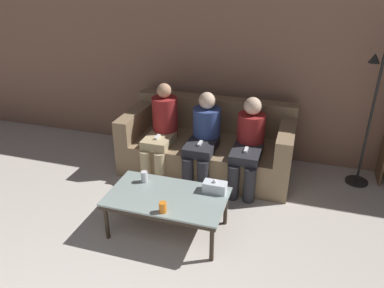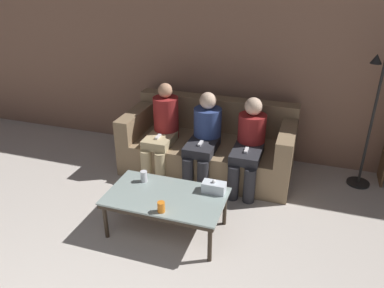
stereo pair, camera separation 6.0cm
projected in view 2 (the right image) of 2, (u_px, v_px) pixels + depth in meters
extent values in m
cube|color=#8C6651|center=(223.00, 57.00, 4.73)|extent=(12.00, 0.06, 2.60)
cube|color=#897051|center=(208.00, 155.00, 4.69)|extent=(2.05, 0.97, 0.41)
cube|color=#897051|center=(217.00, 114.00, 4.83)|extent=(2.05, 0.20, 0.43)
cube|color=#897051|center=(138.00, 120.00, 4.79)|extent=(0.18, 0.97, 0.30)
cube|color=#897051|center=(287.00, 140.00, 4.27)|extent=(0.18, 0.97, 0.30)
cube|color=#8C9E99|center=(166.00, 196.00, 3.52)|extent=(1.12, 0.64, 0.02)
cube|color=#2D2319|center=(166.00, 199.00, 3.53)|extent=(1.10, 0.63, 0.04)
cylinder|color=#2D2319|center=(106.00, 222.00, 3.53)|extent=(0.04, 0.04, 0.35)
cylinder|color=#2D2319|center=(210.00, 245.00, 3.24)|extent=(0.04, 0.04, 0.35)
cylinder|color=#2D2319|center=(132.00, 192.00, 3.99)|extent=(0.04, 0.04, 0.35)
cylinder|color=#2D2319|center=(225.00, 209.00, 3.70)|extent=(0.04, 0.04, 0.35)
cylinder|color=silver|center=(144.00, 176.00, 3.72)|extent=(0.07, 0.07, 0.11)
cylinder|color=orange|center=(161.00, 207.00, 3.26)|extent=(0.07, 0.07, 0.10)
cube|color=silver|center=(214.00, 187.00, 3.55)|extent=(0.22, 0.12, 0.10)
sphere|color=white|center=(214.00, 182.00, 3.52)|extent=(0.04, 0.04, 0.04)
cylinder|color=black|center=(358.00, 183.00, 4.46)|extent=(0.26, 0.26, 0.02)
cylinder|color=black|center=(373.00, 116.00, 4.09)|extent=(0.03, 0.03, 1.73)
cone|color=black|center=(377.00, 59.00, 3.88)|extent=(0.12, 0.12, 0.10)
cylinder|color=tan|center=(146.00, 166.00, 4.44)|extent=(0.13, 0.13, 0.41)
cylinder|color=tan|center=(160.00, 168.00, 4.39)|extent=(0.13, 0.13, 0.41)
cube|color=tan|center=(160.00, 140.00, 4.49)|extent=(0.31, 0.44, 0.10)
cylinder|color=maroon|center=(166.00, 118.00, 4.59)|extent=(0.31, 0.31, 0.52)
sphere|color=tan|center=(165.00, 90.00, 4.44)|extent=(0.17, 0.17, 0.17)
cube|color=white|center=(158.00, 137.00, 4.43)|extent=(0.04, 0.12, 0.02)
cylinder|color=#28282D|center=(188.00, 174.00, 4.26)|extent=(0.13, 0.13, 0.41)
cylinder|color=#28282D|center=(203.00, 177.00, 4.21)|extent=(0.13, 0.13, 0.41)
cube|color=#28282D|center=(202.00, 147.00, 4.33)|extent=(0.33, 0.47, 0.10)
cylinder|color=#334784|center=(207.00, 126.00, 4.46)|extent=(0.33, 0.33, 0.44)
sphere|color=beige|center=(208.00, 101.00, 4.32)|extent=(0.20, 0.20, 0.20)
cube|color=white|center=(200.00, 143.00, 4.26)|extent=(0.04, 0.12, 0.02)
cylinder|color=#28282D|center=(233.00, 183.00, 4.10)|extent=(0.13, 0.13, 0.41)
cylinder|color=#28282D|center=(249.00, 185.00, 4.05)|extent=(0.13, 0.13, 0.41)
cube|color=#28282D|center=(247.00, 153.00, 4.18)|extent=(0.32, 0.48, 0.10)
cylinder|color=maroon|center=(252.00, 132.00, 4.31)|extent=(0.32, 0.32, 0.43)
sphere|color=beige|center=(254.00, 106.00, 4.18)|extent=(0.20, 0.20, 0.20)
cube|color=white|center=(246.00, 150.00, 4.11)|extent=(0.04, 0.12, 0.02)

